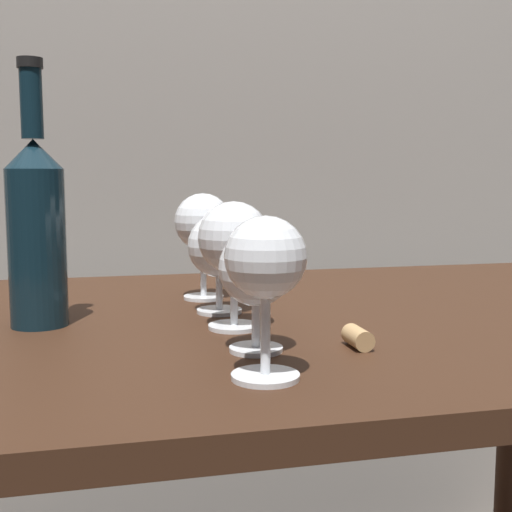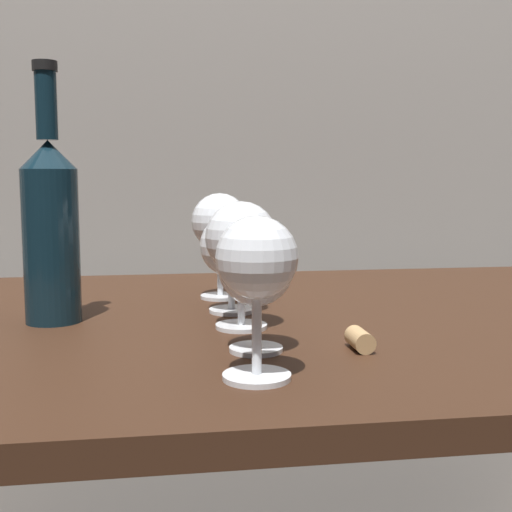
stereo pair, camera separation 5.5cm
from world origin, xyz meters
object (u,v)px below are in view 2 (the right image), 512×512
object	(u,v)px
wine_glass_pinot	(231,248)
cork	(360,340)
wine_glass_merlot	(256,271)
wine_bottle	(51,225)
wine_glass_cabernet	(241,241)
wine_glass_rose	(257,264)
wine_glass_chardonnay	(220,224)

from	to	relation	value
wine_glass_pinot	cork	size ratio (longest dim) A/B	3.13
wine_glass_merlot	wine_bottle	distance (m)	0.29
wine_glass_pinot	wine_bottle	world-z (taller)	wine_bottle
wine_glass_merlot	wine_bottle	size ratio (longest dim) A/B	0.40
wine_glass_cabernet	wine_bottle	size ratio (longest dim) A/B	0.48
wine_glass_cabernet	wine_glass_pinot	size ratio (longest dim) A/B	1.16
wine_glass_cabernet	wine_glass_merlot	bearing A→B (deg)	-89.15
wine_glass_rose	wine_bottle	xyz separation A→B (m)	(-0.22, 0.27, 0.02)
wine_glass_pinot	wine_glass_chardonnay	world-z (taller)	wine_glass_chardonnay
wine_glass_rose	wine_glass_merlot	world-z (taller)	wine_glass_rose
wine_glass_rose	cork	xyz separation A→B (m)	(0.12, 0.08, -0.09)
wine_bottle	wine_glass_merlot	bearing A→B (deg)	-37.96
wine_bottle	cork	bearing A→B (deg)	-29.28
wine_glass_rose	wine_glass_cabernet	size ratio (longest dim) A/B	0.97
wine_glass_rose	wine_glass_cabernet	bearing A→B (deg)	86.61
wine_bottle	wine_glass_cabernet	bearing A→B (deg)	-17.46
wine_glass_rose	wine_bottle	size ratio (longest dim) A/B	0.46
wine_glass_chardonnay	cork	distance (m)	0.35
wine_glass_merlot	cork	distance (m)	0.13
wine_glass_pinot	wine_bottle	distance (m)	0.23
wine_glass_rose	cork	distance (m)	0.17
wine_glass_rose	wine_bottle	world-z (taller)	wine_bottle
wine_glass_merlot	wine_glass_pinot	distance (m)	0.20
wine_glass_pinot	cork	xyz separation A→B (m)	(0.11, -0.21, -0.08)
cork	wine_glass_chardonnay	bearing A→B (deg)	110.14
wine_glass_pinot	cork	distance (m)	0.25
wine_glass_cabernet	cork	xyz separation A→B (m)	(0.11, -0.12, -0.09)
wine_glass_rose	wine_glass_pinot	world-z (taller)	wine_glass_rose
wine_glass_merlot	wine_bottle	bearing A→B (deg)	142.04
wine_glass_cabernet	cork	size ratio (longest dim) A/B	3.62
wine_glass_chardonnay	wine_bottle	bearing A→B (deg)	-149.96
wine_glass_merlot	wine_glass_pinot	world-z (taller)	wine_glass_pinot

